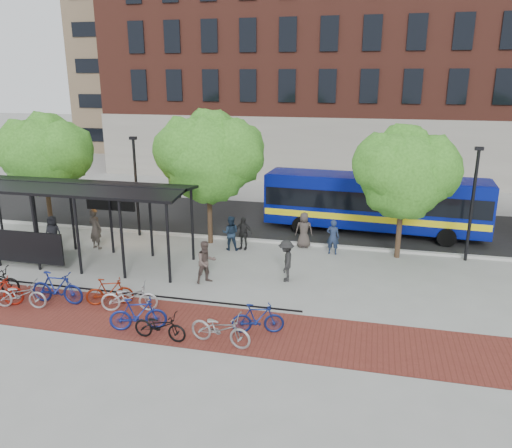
% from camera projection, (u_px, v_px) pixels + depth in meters
% --- Properties ---
extents(ground, '(160.00, 160.00, 0.00)m').
position_uv_depth(ground, '(253.00, 272.00, 21.19)').
color(ground, '#9E9E99').
rests_on(ground, ground).
extents(asphalt_street, '(160.00, 8.00, 0.01)m').
position_uv_depth(asphalt_street, '(286.00, 221.00, 28.65)').
color(asphalt_street, black).
rests_on(asphalt_street, ground).
extents(curb, '(160.00, 0.25, 0.12)m').
position_uv_depth(curb, '(272.00, 242.00, 24.90)').
color(curb, '#B7B7B2').
rests_on(curb, ground).
extents(brick_strip, '(24.00, 3.00, 0.01)m').
position_uv_depth(brick_strip, '(161.00, 321.00, 16.97)').
color(brick_strip, maroon).
rests_on(brick_strip, ground).
extents(bike_rack_rail, '(12.00, 0.05, 0.95)m').
position_uv_depth(bike_rack_rail, '(138.00, 306.00, 18.10)').
color(bike_rack_rail, black).
rests_on(bike_rack_rail, ground).
extents(building_brick, '(55.00, 14.00, 20.00)m').
position_uv_depth(building_brick, '(449.00, 50.00, 40.37)').
color(building_brick, brown).
rests_on(building_brick, ground).
extents(building_tower, '(22.00, 22.00, 30.00)m').
position_uv_depth(building_tower, '(201.00, 13.00, 57.77)').
color(building_tower, '#7A664C').
rests_on(building_tower, ground).
extents(bus_shelter, '(10.60, 3.07, 3.60)m').
position_uv_depth(bus_shelter, '(69.00, 196.00, 21.69)').
color(bus_shelter, black).
rests_on(bus_shelter, ground).
extents(tree_a, '(4.90, 4.00, 6.18)m').
position_uv_depth(tree_a, '(45.00, 152.00, 25.75)').
color(tree_a, '#382619').
rests_on(tree_a, ground).
extents(tree_b, '(5.15, 4.20, 6.47)m').
position_uv_depth(tree_b, '(210.00, 154.00, 23.69)').
color(tree_b, '#382619').
rests_on(tree_b, ground).
extents(tree_c, '(4.66, 3.80, 5.92)m').
position_uv_depth(tree_c, '(406.00, 170.00, 21.81)').
color(tree_c, '#382619').
rests_on(tree_c, ground).
extents(lamp_post_left, '(0.35, 0.20, 5.12)m').
position_uv_depth(lamp_post_left, '(136.00, 184.00, 25.32)').
color(lamp_post_left, black).
rests_on(lamp_post_left, ground).
extents(lamp_post_right, '(0.35, 0.20, 5.12)m').
position_uv_depth(lamp_post_right, '(473.00, 201.00, 21.77)').
color(lamp_post_right, black).
rests_on(lamp_post_right, ground).
extents(bus, '(11.45, 3.24, 3.06)m').
position_uv_depth(bus, '(374.00, 201.00, 26.03)').
color(bus, navy).
rests_on(bus, ground).
extents(bike_2, '(2.01, 0.94, 1.02)m').
position_uv_depth(bike_2, '(20.00, 295.00, 17.80)').
color(bike_2, '#9E9EA1').
rests_on(bike_2, ground).
extents(bike_3, '(2.06, 0.64, 1.23)m').
position_uv_depth(bike_3, '(57.00, 288.00, 18.12)').
color(bike_3, navy).
rests_on(bike_3, ground).
extents(bike_5, '(1.76, 1.07, 1.02)m').
position_uv_depth(bike_5, '(110.00, 292.00, 18.04)').
color(bike_5, maroon).
rests_on(bike_5, ground).
extents(bike_6, '(2.11, 1.19, 1.05)m').
position_uv_depth(bike_6, '(129.00, 297.00, 17.57)').
color(bike_6, '#B9B8BB').
rests_on(bike_6, ground).
extents(bike_7, '(1.93, 1.11, 1.12)m').
position_uv_depth(bike_7, '(138.00, 314.00, 16.21)').
color(bike_7, navy).
rests_on(bike_7, ground).
extents(bike_8, '(1.80, 0.73, 0.93)m').
position_uv_depth(bike_8, '(160.00, 326.00, 15.66)').
color(bike_8, black).
rests_on(bike_8, ground).
extents(bike_10, '(2.14, 1.06, 1.07)m').
position_uv_depth(bike_10, '(220.00, 329.00, 15.34)').
color(bike_10, '#949496').
rests_on(bike_10, ground).
extents(bike_11, '(1.77, 0.89, 1.02)m').
position_uv_depth(bike_11, '(258.00, 318.00, 16.04)').
color(bike_11, navy).
rests_on(bike_11, ground).
extents(pedestrian_0, '(0.87, 0.61, 1.67)m').
position_uv_depth(pedestrian_0, '(53.00, 233.00, 23.73)').
color(pedestrian_0, black).
rests_on(pedestrian_0, ground).
extents(pedestrian_1, '(0.83, 0.66, 1.98)m').
position_uv_depth(pedestrian_1, '(95.00, 229.00, 23.84)').
color(pedestrian_1, '#3A342E').
rests_on(pedestrian_1, ground).
extents(pedestrian_2, '(0.89, 0.73, 1.67)m').
position_uv_depth(pedestrian_2, '(231.00, 233.00, 23.70)').
color(pedestrian_2, '#1A293C').
rests_on(pedestrian_2, ground).
extents(pedestrian_4, '(0.97, 0.46, 1.61)m').
position_uv_depth(pedestrian_4, '(243.00, 233.00, 23.80)').
color(pedestrian_4, black).
rests_on(pedestrian_4, ground).
extents(pedestrian_6, '(0.93, 0.70, 1.73)m').
position_uv_depth(pedestrian_6, '(304.00, 230.00, 24.06)').
color(pedestrian_6, '#413834').
rests_on(pedestrian_6, ground).
extents(pedestrian_7, '(0.63, 0.43, 1.66)m').
position_uv_depth(pedestrian_7, '(333.00, 237.00, 23.14)').
color(pedestrian_7, '#202D4B').
rests_on(pedestrian_7, ground).
extents(pedestrian_8, '(1.07, 1.06, 1.74)m').
position_uv_depth(pedestrian_8, '(206.00, 262.00, 19.89)').
color(pedestrian_8, brown).
rests_on(pedestrian_8, ground).
extents(pedestrian_9, '(0.78, 1.18, 1.72)m').
position_uv_depth(pedestrian_9, '(286.00, 261.00, 20.07)').
color(pedestrian_9, black).
rests_on(pedestrian_9, ground).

